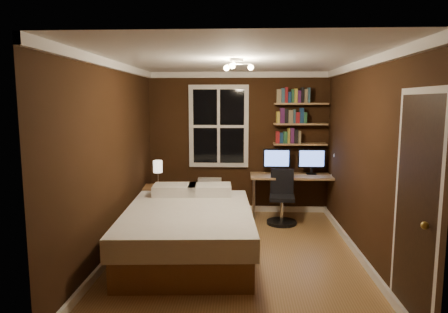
{
  "coord_description": "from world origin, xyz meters",
  "views": [
    {
      "loc": [
        0.09,
        -5.02,
        1.99
      ],
      "look_at": [
        -0.18,
        0.45,
        1.23
      ],
      "focal_mm": 32.0,
      "sensor_mm": 36.0,
      "label": 1
    }
  ],
  "objects_px": {
    "bedside_lamp": "(158,173)",
    "radiator": "(210,195)",
    "desk": "(295,178)",
    "desk_lamp": "(335,164)",
    "monitor_right": "(312,162)",
    "nightstand": "(159,204)",
    "office_chair": "(282,204)",
    "bed": "(189,230)",
    "monitor_left": "(277,161)"
  },
  "relations": [
    {
      "from": "nightstand",
      "to": "monitor_left",
      "type": "xyz_separation_m",
      "value": [
        1.99,
        0.45,
        0.66
      ]
    },
    {
      "from": "bedside_lamp",
      "to": "monitor_left",
      "type": "distance_m",
      "value": 2.05
    },
    {
      "from": "office_chair",
      "to": "monitor_left",
      "type": "bearing_deg",
      "value": 100.9
    },
    {
      "from": "radiator",
      "to": "desk",
      "type": "xyz_separation_m",
      "value": [
        1.5,
        -0.2,
        0.36
      ]
    },
    {
      "from": "bedside_lamp",
      "to": "desk",
      "type": "distance_m",
      "value": 2.34
    },
    {
      "from": "nightstand",
      "to": "desk",
      "type": "xyz_separation_m",
      "value": [
        2.31,
        0.37,
        0.38
      ]
    },
    {
      "from": "nightstand",
      "to": "monitor_right",
      "type": "height_order",
      "value": "monitor_right"
    },
    {
      "from": "nightstand",
      "to": "desk_lamp",
      "type": "distance_m",
      "value": 3.05
    },
    {
      "from": "office_chair",
      "to": "monitor_right",
      "type": "bearing_deg",
      "value": 45.94
    },
    {
      "from": "desk",
      "to": "bed",
      "type": "bearing_deg",
      "value": -131.2
    },
    {
      "from": "bed",
      "to": "radiator",
      "type": "xyz_separation_m",
      "value": [
        0.11,
        2.03,
        -0.01
      ]
    },
    {
      "from": "radiator",
      "to": "desk",
      "type": "bearing_deg",
      "value": -7.45
    },
    {
      "from": "radiator",
      "to": "monitor_right",
      "type": "xyz_separation_m",
      "value": [
        1.78,
        -0.12,
        0.64
      ]
    },
    {
      "from": "nightstand",
      "to": "monitor_right",
      "type": "xyz_separation_m",
      "value": [
        2.59,
        0.45,
        0.66
      ]
    },
    {
      "from": "nightstand",
      "to": "radiator",
      "type": "bearing_deg",
      "value": 29.48
    },
    {
      "from": "desk",
      "to": "office_chair",
      "type": "height_order",
      "value": "office_chair"
    },
    {
      "from": "bed",
      "to": "office_chair",
      "type": "height_order",
      "value": "office_chair"
    },
    {
      "from": "nightstand",
      "to": "radiator",
      "type": "distance_m",
      "value": 0.99
    },
    {
      "from": "monitor_left",
      "to": "monitor_right",
      "type": "bearing_deg",
      "value": 0.0
    },
    {
      "from": "nightstand",
      "to": "desk",
      "type": "bearing_deg",
      "value": 3.69
    },
    {
      "from": "desk",
      "to": "monitor_right",
      "type": "bearing_deg",
      "value": 15.23
    },
    {
      "from": "desk",
      "to": "office_chair",
      "type": "bearing_deg",
      "value": -122.77
    },
    {
      "from": "desk",
      "to": "office_chair",
      "type": "relative_size",
      "value": 1.74
    },
    {
      "from": "desk",
      "to": "desk_lamp",
      "type": "height_order",
      "value": "desk_lamp"
    },
    {
      "from": "office_chair",
      "to": "radiator",
      "type": "bearing_deg",
      "value": 158.24
    },
    {
      "from": "monitor_right",
      "to": "office_chair",
      "type": "height_order",
      "value": "monitor_right"
    },
    {
      "from": "monitor_left",
      "to": "desk",
      "type": "bearing_deg",
      "value": -13.59
    },
    {
      "from": "bedside_lamp",
      "to": "office_chair",
      "type": "height_order",
      "value": "bedside_lamp"
    },
    {
      "from": "desk",
      "to": "radiator",
      "type": "bearing_deg",
      "value": 172.55
    },
    {
      "from": "monitor_left",
      "to": "bedside_lamp",
      "type": "bearing_deg",
      "value": -167.34
    },
    {
      "from": "nightstand",
      "to": "monitor_right",
      "type": "bearing_deg",
      "value": 4.37
    },
    {
      "from": "nightstand",
      "to": "office_chair",
      "type": "distance_m",
      "value": 2.05
    },
    {
      "from": "monitor_left",
      "to": "desk_lamp",
      "type": "bearing_deg",
      "value": -10.27
    },
    {
      "from": "bedside_lamp",
      "to": "radiator",
      "type": "relative_size",
      "value": 0.69
    },
    {
      "from": "bed",
      "to": "nightstand",
      "type": "relative_size",
      "value": 3.97
    },
    {
      "from": "bedside_lamp",
      "to": "radiator",
      "type": "distance_m",
      "value": 1.11
    },
    {
      "from": "radiator",
      "to": "office_chair",
      "type": "height_order",
      "value": "office_chair"
    },
    {
      "from": "bed",
      "to": "radiator",
      "type": "bearing_deg",
      "value": 83.37
    },
    {
      "from": "bedside_lamp",
      "to": "desk_lamp",
      "type": "bearing_deg",
      "value": 5.23
    },
    {
      "from": "monitor_right",
      "to": "desk",
      "type": "bearing_deg",
      "value": -164.77
    },
    {
      "from": "bed",
      "to": "monitor_left",
      "type": "bearing_deg",
      "value": 52.42
    },
    {
      "from": "desk",
      "to": "desk_lamp",
      "type": "bearing_deg",
      "value": -8.62
    },
    {
      "from": "desk",
      "to": "desk_lamp",
      "type": "distance_m",
      "value": 0.72
    },
    {
      "from": "desk_lamp",
      "to": "office_chair",
      "type": "height_order",
      "value": "desk_lamp"
    },
    {
      "from": "bedside_lamp",
      "to": "desk",
      "type": "relative_size",
      "value": 0.28
    },
    {
      "from": "bed",
      "to": "bedside_lamp",
      "type": "bearing_deg",
      "value": 112.12
    },
    {
      "from": "radiator",
      "to": "desk",
      "type": "distance_m",
      "value": 1.55
    },
    {
      "from": "bed",
      "to": "radiator",
      "type": "distance_m",
      "value": 2.03
    },
    {
      "from": "radiator",
      "to": "office_chair",
      "type": "distance_m",
      "value": 1.38
    },
    {
      "from": "bed",
      "to": "office_chair",
      "type": "distance_m",
      "value": 1.96
    }
  ]
}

